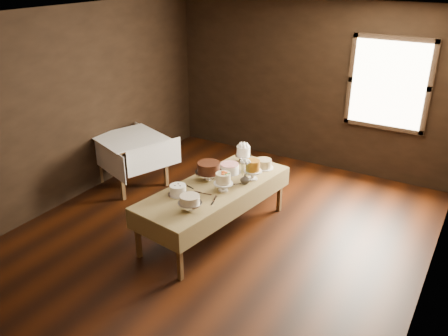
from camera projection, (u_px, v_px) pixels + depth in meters
floor at (216, 239)px, 6.12m from camera, size 5.00×6.00×0.01m
ceiling at (214, 17)px, 4.96m from camera, size 5.00×6.00×0.01m
wall_back at (309, 85)px, 7.88m from camera, size 5.00×0.02×2.80m
wall_left at (68, 108)px, 6.71m from camera, size 0.02×6.00×2.80m
wall_right at (442, 188)px, 4.37m from camera, size 0.02×6.00×2.80m
window at (388, 84)px, 7.14m from camera, size 1.10×0.05×1.30m
display_table at (215, 189)px, 6.02m from camera, size 1.18×2.33×0.69m
side_table at (130, 143)px, 7.32m from camera, size 1.22×1.22×0.81m
cake_meringue at (243, 154)px, 6.68m from camera, size 0.23×0.23×0.25m
cake_speckled at (264, 164)px, 6.50m from camera, size 0.27×0.27×0.13m
cake_lattice at (229, 169)px, 6.36m from camera, size 0.35×0.35×0.12m
cake_caramel at (253, 171)px, 6.14m from camera, size 0.25×0.25×0.28m
cake_chocolate at (209, 172)px, 6.12m from camera, size 0.36×0.36×0.26m
cake_flowers at (223, 183)px, 5.84m from camera, size 0.26×0.26×0.25m
cake_swirl at (178, 190)px, 5.76m from camera, size 0.26×0.26×0.13m
cake_cream at (190, 203)px, 5.39m from camera, size 0.31×0.31×0.20m
cake_server_a at (206, 194)px, 5.80m from camera, size 0.24×0.06×0.01m
cake_server_b at (213, 202)px, 5.60m from camera, size 0.10×0.24×0.01m
cake_server_c at (228, 178)px, 6.22m from camera, size 0.11×0.23×0.01m
cake_server_d at (240, 184)px, 6.05m from camera, size 0.20×0.18×0.01m
cake_server_e at (190, 187)px, 5.97m from camera, size 0.24×0.09×0.01m
flower_vase at (245, 179)px, 6.04m from camera, size 0.17×0.17×0.13m
flower_bouquet at (245, 166)px, 5.97m from camera, size 0.14×0.14×0.20m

